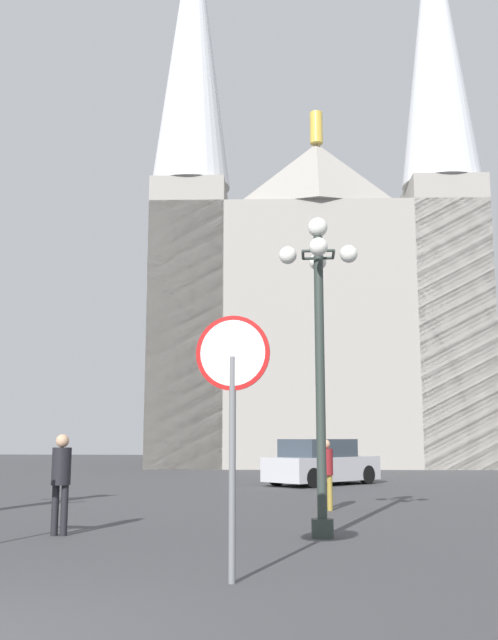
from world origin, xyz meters
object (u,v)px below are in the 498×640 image
(street_lamp, at_px, (319,331))
(pedestrian_standing, at_px, (61,474))
(cathedral, at_px, (315,286))
(parked_car_near_silver, at_px, (321,463))
(pedestrian_walking, at_px, (326,468))
(stop_sign, at_px, (233,389))

(street_lamp, bearing_deg, pedestrian_standing, -178.57)
(cathedral, relative_size, parked_car_near_silver, 7.87)
(street_lamp, bearing_deg, pedestrian_walking, 87.84)
(parked_car_near_silver, distance_m, pedestrian_standing, 13.92)
(stop_sign, height_order, street_lamp, street_lamp)
(stop_sign, xyz_separation_m, pedestrian_standing, (-3.29, 3.66, -1.17))
(stop_sign, xyz_separation_m, street_lamp, (1.08, 3.77, 1.23))
(stop_sign, relative_size, street_lamp, 0.56)
(cathedral, height_order, parked_car_near_silver, cathedral)
(street_lamp, distance_m, pedestrian_standing, 4.98)
(stop_sign, height_order, pedestrian_standing, stop_sign)
(cathedral, distance_m, stop_sign, 33.41)
(street_lamp, height_order, parked_car_near_silver, street_lamp)
(cathedral, distance_m, pedestrian_walking, 25.95)
(stop_sign, xyz_separation_m, parked_car_near_silver, (1.27, 16.81, -1.45))
(street_lamp, xyz_separation_m, pedestrian_standing, (-4.37, -0.11, -2.39))
(pedestrian_standing, bearing_deg, stop_sign, -48.06)
(pedestrian_walking, bearing_deg, parked_car_near_silver, 89.84)
(cathedral, xyz_separation_m, stop_sign, (-1.29, -32.40, -8.07))
(cathedral, xyz_separation_m, street_lamp, (-0.22, -28.63, -6.85))
(cathedral, height_order, street_lamp, cathedral)
(parked_car_near_silver, xyz_separation_m, pedestrian_standing, (-4.56, -13.15, 0.28))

